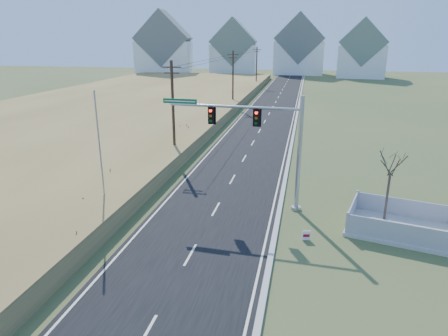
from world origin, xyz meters
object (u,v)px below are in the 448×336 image
(fence_enclosure, at_px, (402,228))
(bare_tree, at_px, (392,162))
(flagpole, at_px, (102,167))
(open_sign, at_px, (306,235))
(traffic_signal_mast, at_px, (270,141))

(fence_enclosure, relative_size, bare_tree, 1.42)
(flagpole, bearing_deg, open_sign, -5.00)
(traffic_signal_mast, height_order, bare_tree, traffic_signal_mast)
(open_sign, bearing_deg, bare_tree, 21.95)
(flagpole, xyz_separation_m, bare_tree, (17.49, 2.24, 0.71))
(fence_enclosure, height_order, flagpole, flagpole)
(fence_enclosure, bearing_deg, bare_tree, 137.24)
(flagpole, height_order, bare_tree, flagpole)
(fence_enclosure, distance_m, open_sign, 5.88)
(open_sign, distance_m, bare_tree, 6.78)
(open_sign, relative_size, bare_tree, 0.12)
(open_sign, xyz_separation_m, bare_tree, (4.68, 3.36, 3.57))
(traffic_signal_mast, distance_m, fence_enclosure, 9.38)
(open_sign, bearing_deg, flagpole, 161.32)
(traffic_signal_mast, xyz_separation_m, flagpole, (-10.21, -3.18, -1.43))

